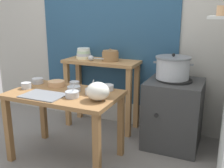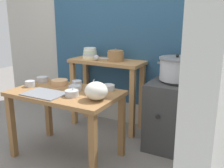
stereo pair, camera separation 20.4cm
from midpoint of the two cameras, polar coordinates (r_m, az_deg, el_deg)
name	(u,v)px [view 1 (the left image)]	position (r m, az deg, el deg)	size (l,w,h in m)	color
ground_plane	(79,158)	(2.96, -9.19, -15.35)	(9.00, 9.00, 0.00)	gray
wall_back	(125,27)	(3.48, 1.02, 12.13)	(4.40, 0.12, 2.60)	#B2ADA3
prep_table	(65,103)	(2.73, -12.27, -4.04)	(1.10, 0.66, 0.72)	olive
back_shelf_table	(102,77)	(3.42, -3.97, 1.46)	(0.96, 0.40, 0.90)	#B27F4C
stove_block	(173,113)	(3.08, 11.15, -6.17)	(0.60, 0.61, 0.78)	#383838
steamer_pot	(173,68)	(2.96, 11.00, 3.48)	(0.43, 0.38, 0.28)	#B7BABF
clay_pot	(111,56)	(3.31, -2.09, 6.04)	(0.21, 0.21, 0.15)	olive
bowl_stack_enamel	(84,54)	(3.50, -7.76, 6.42)	(0.20, 0.20, 0.14)	beige
ladle	(92,58)	(3.34, -6.12, 5.53)	(0.28, 0.07, 0.07)	#B7BABF
serving_tray	(43,95)	(2.64, -16.68, -2.37)	(0.40, 0.28, 0.01)	slate
plastic_bag	(98,91)	(2.40, -5.50, -1.58)	(0.21, 0.20, 0.17)	silver
prep_bowl_0	(56,83)	(2.94, -13.79, 0.14)	(0.18, 0.18, 0.06)	tan
prep_bowl_1	(26,85)	(2.93, -19.82, -0.29)	(0.10, 0.10, 0.06)	#B7BABF
prep_bowl_2	(92,91)	(2.58, -6.67, -1.58)	(0.12, 0.12, 0.14)	#B7BABF
prep_bowl_3	(107,87)	(2.70, -3.16, -0.74)	(0.13, 0.13, 0.06)	#B7BABF
prep_bowl_4	(74,88)	(2.72, -10.34, -0.97)	(0.13, 0.13, 0.05)	#B7BABF
prep_bowl_5	(72,94)	(2.52, -10.85, -2.16)	(0.13, 0.13, 0.15)	#B7BABF
prep_bowl_6	(74,84)	(2.86, -10.08, 0.00)	(0.10, 0.10, 0.06)	#B7BABF
prep_bowl_7	(38,81)	(3.10, -17.48, 0.68)	(0.12, 0.12, 0.06)	#B7BABF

